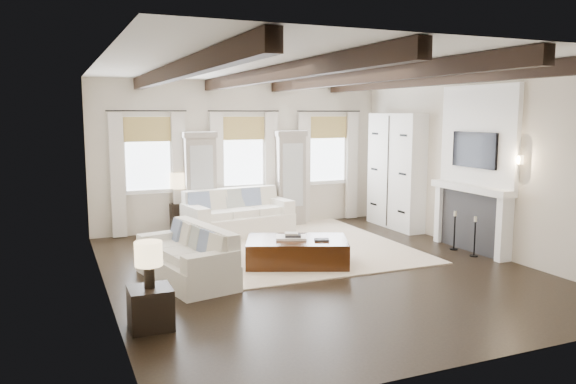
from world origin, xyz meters
name	(u,v)px	position (x,y,z in m)	size (l,w,h in m)	color
ground	(317,269)	(0.00, 0.00, 0.00)	(7.50, 7.50, 0.00)	black
room_shell	(333,148)	(0.75, 0.90, 1.89)	(6.54, 7.54, 3.22)	beige
area_rug	(294,246)	(0.28, 1.57, 0.01)	(3.88, 4.39, 0.02)	beige
sofa_back	(237,216)	(-0.38, 3.01, 0.38)	(2.32, 1.32, 0.94)	white
sofa_left	(189,259)	(-2.04, 0.18, 0.33)	(1.24, 2.04, 0.82)	white
ottoman	(297,252)	(-0.19, 0.36, 0.22)	(1.65, 1.03, 0.43)	black
tray	(291,237)	(-0.27, 0.43, 0.45)	(0.50, 0.38, 0.04)	white
book_lower	(293,235)	(-0.25, 0.39, 0.49)	(0.26, 0.20, 0.04)	#262628
book_upper	(291,234)	(-0.28, 0.39, 0.53)	(0.22, 0.17, 0.03)	beige
book_loose	(322,240)	(0.13, 0.10, 0.45)	(0.24, 0.18, 0.03)	#262628
side_table_front	(150,308)	(-2.90, -1.52, 0.24)	(0.49, 0.49, 0.49)	black
lamp_front	(149,257)	(-2.90, -1.52, 0.86)	(0.32, 0.32, 0.55)	black
side_table_back	(180,217)	(-1.43, 3.70, 0.31)	(0.42, 0.42, 0.63)	black
lamp_back	(179,182)	(-1.43, 3.70, 1.07)	(0.38, 0.38, 0.65)	black
candlestick_near	(475,240)	(2.90, -0.36, 0.30)	(0.14, 0.14, 0.71)	black
candlestick_far	(454,234)	(2.90, 0.17, 0.30)	(0.15, 0.15, 0.72)	black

